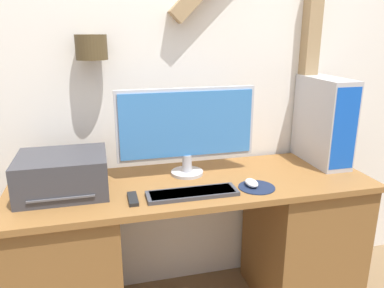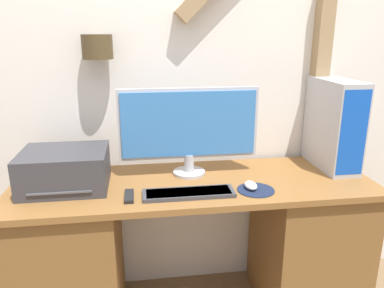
{
  "view_description": "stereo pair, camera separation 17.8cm",
  "coord_description": "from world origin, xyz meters",
  "px_view_note": "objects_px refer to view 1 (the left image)",
  "views": [
    {
      "loc": [
        -0.43,
        -1.37,
        1.49
      ],
      "look_at": [
        -0.01,
        0.29,
        0.97
      ],
      "focal_mm": 35.0,
      "sensor_mm": 36.0,
      "label": 1
    },
    {
      "loc": [
        -0.25,
        -1.4,
        1.49
      ],
      "look_at": [
        -0.01,
        0.29,
        0.97
      ],
      "focal_mm": 35.0,
      "sensor_mm": 36.0,
      "label": 2
    }
  ],
  "objects_px": {
    "monitor": "(187,127)",
    "keyboard": "(192,193)",
    "printer": "(63,174)",
    "mouse": "(252,183)",
    "computer_tower": "(324,121)",
    "remote_control": "(133,199)"
  },
  "relations": [
    {
      "from": "monitor",
      "to": "printer",
      "type": "xyz_separation_m",
      "value": [
        -0.6,
        -0.09,
        -0.16
      ]
    },
    {
      "from": "mouse",
      "to": "computer_tower",
      "type": "relative_size",
      "value": 0.2
    },
    {
      "from": "mouse",
      "to": "remote_control",
      "type": "xyz_separation_m",
      "value": [
        -0.56,
        -0.02,
        -0.01
      ]
    },
    {
      "from": "monitor",
      "to": "keyboard",
      "type": "xyz_separation_m",
      "value": [
        -0.04,
        -0.26,
        -0.24
      ]
    },
    {
      "from": "keyboard",
      "to": "remote_control",
      "type": "distance_m",
      "value": 0.27
    },
    {
      "from": "monitor",
      "to": "remote_control",
      "type": "bearing_deg",
      "value": -140.13
    },
    {
      "from": "keyboard",
      "to": "remote_control",
      "type": "height_order",
      "value": "keyboard"
    },
    {
      "from": "monitor",
      "to": "remote_control",
      "type": "relative_size",
      "value": 5.45
    },
    {
      "from": "keyboard",
      "to": "computer_tower",
      "type": "bearing_deg",
      "value": 18.23
    },
    {
      "from": "monitor",
      "to": "keyboard",
      "type": "distance_m",
      "value": 0.36
    },
    {
      "from": "keyboard",
      "to": "mouse",
      "type": "xyz_separation_m",
      "value": [
        0.3,
        0.03,
        0.01
      ]
    },
    {
      "from": "monitor",
      "to": "mouse",
      "type": "height_order",
      "value": "monitor"
    },
    {
      "from": "keyboard",
      "to": "mouse",
      "type": "distance_m",
      "value": 0.3
    },
    {
      "from": "monitor",
      "to": "printer",
      "type": "height_order",
      "value": "monitor"
    },
    {
      "from": "mouse",
      "to": "computer_tower",
      "type": "xyz_separation_m",
      "value": [
        0.52,
        0.24,
        0.22
      ]
    },
    {
      "from": "monitor",
      "to": "printer",
      "type": "bearing_deg",
      "value": -171.63
    },
    {
      "from": "keyboard",
      "to": "mouse",
      "type": "relative_size",
      "value": 4.43
    },
    {
      "from": "keyboard",
      "to": "remote_control",
      "type": "relative_size",
      "value": 3.22
    },
    {
      "from": "keyboard",
      "to": "printer",
      "type": "relative_size",
      "value": 1.06
    },
    {
      "from": "keyboard",
      "to": "computer_tower",
      "type": "distance_m",
      "value": 0.89
    },
    {
      "from": "monitor",
      "to": "keyboard",
      "type": "relative_size",
      "value": 1.69
    },
    {
      "from": "computer_tower",
      "to": "mouse",
      "type": "bearing_deg",
      "value": -154.85
    }
  ]
}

